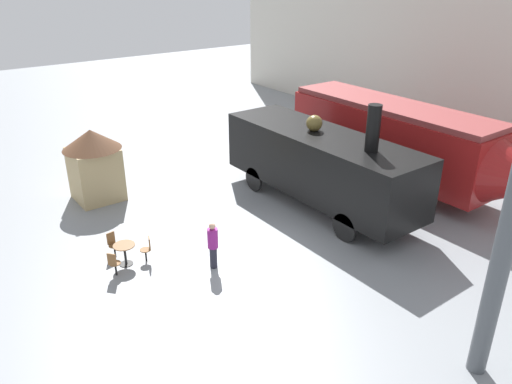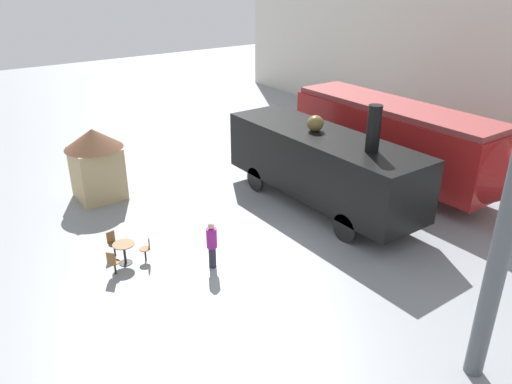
% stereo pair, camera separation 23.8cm
% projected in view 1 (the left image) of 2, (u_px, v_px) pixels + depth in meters
% --- Properties ---
extents(ground_plane, '(80.00, 80.00, 0.00)m').
position_uv_depth(ground_plane, '(254.00, 254.00, 16.92)').
color(ground_plane, gray).
extents(streamlined_locomotive, '(11.91, 2.67, 3.49)m').
position_uv_depth(streamlined_locomotive, '(405.00, 141.00, 21.54)').
color(streamlined_locomotive, maroon).
rests_on(streamlined_locomotive, ground_plane).
extents(steam_locomotive, '(8.98, 2.65, 4.69)m').
position_uv_depth(steam_locomotive, '(320.00, 162.00, 19.62)').
color(steam_locomotive, black).
rests_on(steam_locomotive, ground_plane).
extents(cafe_table_near, '(0.71, 0.71, 0.73)m').
position_uv_depth(cafe_table_near, '(125.00, 250.00, 16.14)').
color(cafe_table_near, black).
rests_on(cafe_table_near, ground_plane).
extents(cafe_chair_0, '(0.40, 0.41, 0.87)m').
position_uv_depth(cafe_chair_0, '(114.00, 262.00, 15.51)').
color(cafe_chair_0, black).
rests_on(cafe_chair_0, ground_plane).
extents(cafe_chair_1, '(0.38, 0.39, 0.87)m').
position_uv_depth(cafe_chair_1, '(147.00, 247.00, 16.33)').
color(cafe_chair_1, black).
rests_on(cafe_chair_1, ground_plane).
extents(cafe_chair_2, '(0.37, 0.36, 0.87)m').
position_uv_depth(cafe_chair_2, '(113.00, 243.00, 16.61)').
color(cafe_chair_2, black).
rests_on(cafe_chair_2, ground_plane).
extents(visitor_person, '(0.34, 0.34, 1.61)m').
position_uv_depth(visitor_person, '(213.00, 244.00, 15.84)').
color(visitor_person, '#262633').
rests_on(visitor_person, ground_plane).
extents(ticket_kiosk, '(2.34, 2.34, 3.00)m').
position_uv_depth(ticket_kiosk, '(94.00, 161.00, 20.28)').
color(ticket_kiosk, tan).
rests_on(ticket_kiosk, ground_plane).
extents(support_pillar, '(0.44, 0.44, 8.00)m').
position_uv_depth(support_pillar, '(510.00, 223.00, 10.47)').
color(support_pillar, '#4C5156').
rests_on(support_pillar, ground_plane).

